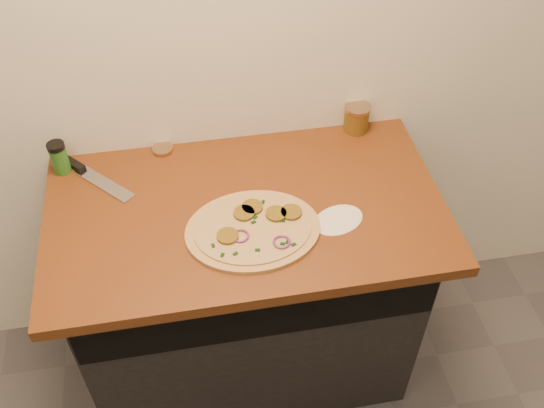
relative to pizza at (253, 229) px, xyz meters
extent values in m
cube|color=silver|center=(-0.01, 0.44, 0.44)|extent=(4.00, 0.02, 2.70)
cube|color=black|center=(-0.01, 0.14, -0.48)|extent=(1.10, 0.60, 0.86)
cube|color=brown|center=(-0.01, 0.11, -0.03)|extent=(1.20, 0.70, 0.04)
cylinder|color=tan|center=(0.00, 0.00, 0.00)|extent=(0.40, 0.40, 0.01)
cylinder|color=beige|center=(0.00, 0.00, 0.01)|extent=(0.34, 0.34, 0.01)
cylinder|color=brown|center=(0.07, 0.04, 0.01)|extent=(0.06, 0.06, 0.01)
cylinder|color=brown|center=(-0.02, 0.05, 0.01)|extent=(0.06, 0.06, 0.01)
cylinder|color=brown|center=(0.01, 0.07, 0.01)|extent=(0.06, 0.06, 0.01)
cylinder|color=brown|center=(-0.08, -0.03, 0.01)|extent=(0.06, 0.06, 0.01)
cylinder|color=brown|center=(0.12, 0.03, 0.01)|extent=(0.06, 0.06, 0.01)
torus|color=#712A68|center=(0.07, -0.07, 0.01)|extent=(0.05, 0.05, 0.01)
torus|color=#712A68|center=(-0.04, -0.03, 0.01)|extent=(0.05, 0.05, 0.01)
cube|color=black|center=(-0.12, -0.05, 0.01)|extent=(0.01, 0.02, 0.00)
cube|color=black|center=(0.01, 0.03, 0.01)|extent=(0.02, 0.02, 0.00)
cube|color=black|center=(0.09, 0.01, 0.01)|extent=(0.02, 0.01, 0.00)
cube|color=black|center=(-0.03, 0.04, 0.01)|extent=(0.02, 0.01, 0.00)
cube|color=black|center=(0.00, 0.02, 0.01)|extent=(0.02, 0.01, 0.00)
cube|color=black|center=(0.07, -0.08, 0.01)|extent=(0.02, 0.01, 0.00)
cube|color=black|center=(0.09, -0.08, 0.01)|extent=(0.02, 0.02, 0.00)
cube|color=black|center=(-0.04, 0.07, 0.01)|extent=(0.02, 0.02, 0.00)
cube|color=black|center=(0.10, -0.09, 0.01)|extent=(0.02, 0.01, 0.00)
cube|color=black|center=(-0.06, -0.09, 0.01)|extent=(0.02, 0.01, 0.00)
cube|color=black|center=(0.00, -0.09, 0.01)|extent=(0.02, 0.01, 0.00)
cube|color=black|center=(0.04, 0.09, 0.01)|extent=(0.01, 0.02, 0.00)
cube|color=black|center=(-0.10, -0.09, 0.01)|extent=(0.01, 0.02, 0.00)
cube|color=#B7BAC1|center=(-0.43, 0.28, -0.01)|extent=(0.19, 0.20, 0.01)
cube|color=black|center=(-0.54, 0.39, 0.00)|extent=(0.11, 0.11, 0.02)
cylinder|color=tan|center=(-0.24, 0.41, 0.00)|extent=(0.08, 0.08, 0.01)
cylinder|color=maroon|center=(0.42, 0.41, 0.03)|extent=(0.08, 0.08, 0.08)
cylinder|color=tan|center=(0.42, 0.41, 0.08)|extent=(0.09, 0.09, 0.01)
cylinder|color=#296921|center=(-0.56, 0.36, 0.04)|extent=(0.05, 0.05, 0.09)
cylinder|color=black|center=(-0.56, 0.36, 0.09)|extent=(0.06, 0.06, 0.02)
cylinder|color=silver|center=(0.25, 0.00, -0.01)|extent=(0.21, 0.21, 0.00)
camera|label=1|loc=(-0.16, -1.17, 1.29)|focal=40.00mm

